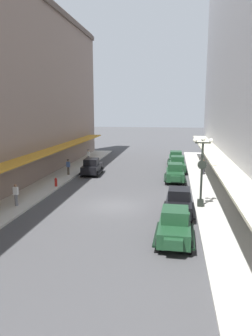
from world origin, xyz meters
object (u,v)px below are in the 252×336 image
at_px(parked_car_4, 179,202).
at_px(pedestrian_2, 68,167).
at_px(parked_car_2, 175,173).
at_px(parked_car_0, 92,166).
at_px(parked_car_3, 176,158).
at_px(fire_hydrant, 56,182).
at_px(pedestrian_4, 88,156).
at_px(lamp_post_with_clock, 202,168).
at_px(pedestrian_1, 16,195).
at_px(parked_car_1, 177,164).
at_px(pedestrian_3, 204,167).
at_px(parked_car_5, 175,225).

height_order(parked_car_4, pedestrian_2, parked_car_4).
bearing_deg(parked_car_2, parked_car_0, 167.05).
distance_m(parked_car_3, parked_car_4, 19.96).
height_order(parked_car_2, fire_hydrant, parked_car_2).
bearing_deg(parked_car_0, parked_car_2, -12.95).
bearing_deg(parked_car_3, parked_car_0, -140.57).
bearing_deg(fire_hydrant, pedestrian_4, 92.29).
bearing_deg(parked_car_3, lamp_post_with_clock, -84.34).
bearing_deg(pedestrian_4, parked_car_4, -59.36).
bearing_deg(parked_car_3, pedestrian_1, -120.43).
xyz_separation_m(parked_car_1, pedestrian_3, (2.82, -1.49, 0.05)).
distance_m(parked_car_2, pedestrian_2, 11.49).
bearing_deg(parked_car_1, pedestrian_1, -127.89).
bearing_deg(lamp_post_with_clock, pedestrian_2, 144.38).
distance_m(parked_car_0, lamp_post_with_clock, 15.33).
height_order(parked_car_0, pedestrian_4, parked_car_0).
bearing_deg(lamp_post_with_clock, parked_car_4, -130.23).
distance_m(parked_car_2, parked_car_3, 9.61).
relative_size(parked_car_2, parked_car_3, 1.00).
relative_size(lamp_post_with_clock, pedestrian_3, 3.15).
bearing_deg(parked_car_5, parked_car_0, 118.08).
relative_size(parked_car_0, parked_car_2, 1.01).
height_order(parked_car_3, parked_car_4, same).
height_order(parked_car_0, lamp_post_with_clock, lamp_post_with_clock).
distance_m(parked_car_0, pedestrian_3, 12.24).
relative_size(parked_car_4, lamp_post_with_clock, 0.83).
bearing_deg(pedestrian_3, parked_car_5, -99.57).
height_order(parked_car_1, pedestrian_2, parked_car_1).
height_order(pedestrian_3, pedestrian_4, pedestrian_4).
height_order(parked_car_1, parked_car_3, same).
xyz_separation_m(parked_car_3, pedestrian_3, (3.00, -6.15, 0.05)).
distance_m(parked_car_5, pedestrian_1, 12.49).
bearing_deg(parked_car_5, pedestrian_2, 125.57).
xyz_separation_m(parked_car_0, parked_car_2, (9.06, -2.08, 0.00)).
distance_m(parked_car_3, fire_hydrant, 17.62).
distance_m(lamp_post_with_clock, fire_hydrant, 13.66).
relative_size(parked_car_3, parked_car_5, 1.00).
bearing_deg(parked_car_0, fire_hydrant, -106.08).
bearing_deg(parked_car_1, parked_car_0, -162.91).
relative_size(parked_car_1, parked_car_2, 1.00).
bearing_deg(fire_hydrant, parked_car_4, -28.94).
distance_m(parked_car_5, pedestrian_4, 26.82).
bearing_deg(parked_car_5, parked_car_2, 90.00).
relative_size(parked_car_5, pedestrian_4, 2.57).
height_order(parked_car_0, parked_car_2, same).
distance_m(parked_car_3, lamp_post_with_clock, 18.26).
xyz_separation_m(parked_car_3, pedestrian_4, (-11.50, -0.24, 0.07)).
bearing_deg(pedestrian_2, pedestrian_1, -90.95).
height_order(lamp_post_with_clock, pedestrian_1, lamp_post_with_clock).
height_order(pedestrian_2, pedestrian_3, pedestrian_2).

